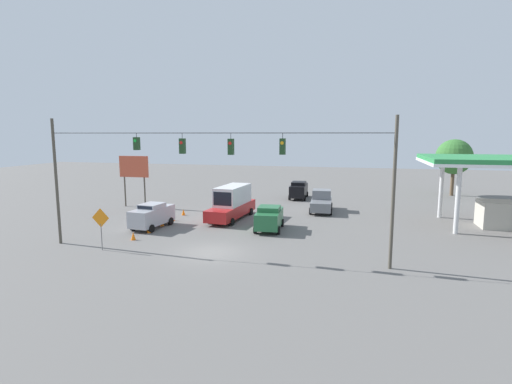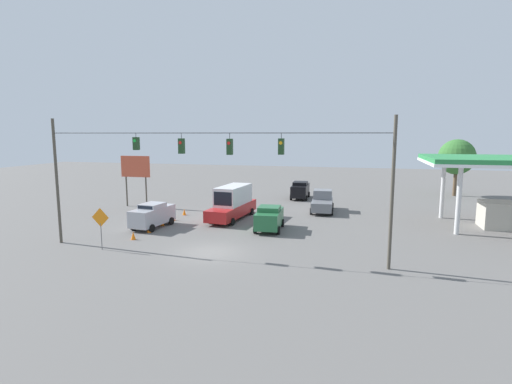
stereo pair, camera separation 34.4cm
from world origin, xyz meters
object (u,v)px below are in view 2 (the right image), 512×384
at_px(sedan_black_oncoming_deep, 300,190).
at_px(traffic_cone_fifth, 184,212).
at_px(sedan_green_crossing_near, 269,218).
at_px(tree_horizon_left, 457,157).
at_px(traffic_cone_nearest, 133,236).
at_px(sedan_silver_parked_shoulder, 153,215).
at_px(pickup_truck_grey_oncoming_far, 322,202).
at_px(traffic_cone_fourth, 174,217).
at_px(overhead_signal_span, 207,170).
at_px(box_truck_red_withflow_mid, 233,203).
at_px(traffic_cone_third, 162,222).
at_px(roadside_billboard, 135,170).
at_px(work_zone_sign, 100,221).
at_px(traffic_cone_second, 149,229).

distance_m(sedan_black_oncoming_deep, traffic_cone_fifth, 15.71).
xyz_separation_m(sedan_green_crossing_near, tree_horizon_left, (-18.52, -23.34, 3.84)).
bearing_deg(traffic_cone_nearest, tree_horizon_left, -133.77).
distance_m(sedan_silver_parked_shoulder, tree_horizon_left, 37.74).
xyz_separation_m(sedan_silver_parked_shoulder, pickup_truck_grey_oncoming_far, (-12.99, -10.52, -0.08)).
bearing_deg(traffic_cone_fourth, sedan_green_crossing_near, 171.69).
bearing_deg(overhead_signal_span, pickup_truck_grey_oncoming_far, -109.51).
height_order(box_truck_red_withflow_mid, traffic_cone_fifth, box_truck_red_withflow_mid).
xyz_separation_m(sedan_silver_parked_shoulder, traffic_cone_third, (-0.48, -0.75, -0.76)).
distance_m(sedan_black_oncoming_deep, roadside_billboard, 19.05).
bearing_deg(sedan_black_oncoming_deep, traffic_cone_fourth, 58.51).
relative_size(traffic_cone_third, traffic_cone_fourth, 1.00).
bearing_deg(sedan_black_oncoming_deep, work_zone_sign, 68.31).
height_order(overhead_signal_span, sedan_green_crossing_near, overhead_signal_span).
height_order(traffic_cone_fifth, roadside_billboard, roadside_billboard).
xyz_separation_m(pickup_truck_grey_oncoming_far, traffic_cone_nearest, (12.48, 14.35, -0.68)).
distance_m(traffic_cone_third, roadside_billboard, 10.85).
distance_m(sedan_silver_parked_shoulder, pickup_truck_grey_oncoming_far, 16.72).
xyz_separation_m(work_zone_sign, tree_horizon_left, (-28.20, -31.57, 2.86)).
xyz_separation_m(pickup_truck_grey_oncoming_far, sedan_black_oncoming_deep, (3.32, -7.48, 0.08)).
relative_size(sedan_black_oncoming_deep, traffic_cone_second, 7.84).
distance_m(traffic_cone_fourth, roadside_billboard, 9.44).
xyz_separation_m(sedan_silver_parked_shoulder, traffic_cone_nearest, (-0.52, 3.83, -0.76)).
height_order(sedan_silver_parked_shoulder, work_zone_sign, work_zone_sign).
xyz_separation_m(traffic_cone_third, tree_horizon_left, (-27.60, -24.18, 4.56)).
height_order(traffic_cone_second, traffic_cone_fourth, same).
height_order(sedan_black_oncoming_deep, traffic_cone_third, sedan_black_oncoming_deep).
height_order(traffic_cone_third, work_zone_sign, work_zone_sign).
distance_m(traffic_cone_third, traffic_cone_fourth, 2.18).
bearing_deg(pickup_truck_grey_oncoming_far, sedan_silver_parked_shoulder, 39.00).
bearing_deg(traffic_cone_nearest, traffic_cone_second, -91.37).
relative_size(traffic_cone_fourth, work_zone_sign, 0.21).
distance_m(overhead_signal_span, traffic_cone_fifth, 14.11).
xyz_separation_m(overhead_signal_span, sedan_green_crossing_near, (-2.37, -7.47, -4.44)).
bearing_deg(sedan_green_crossing_near, traffic_cone_second, 19.76).
relative_size(sedan_silver_parked_shoulder, traffic_cone_fifth, 7.67).
relative_size(overhead_signal_span, traffic_cone_fourth, 38.32).
relative_size(traffic_cone_nearest, traffic_cone_fifth, 1.00).
bearing_deg(traffic_cone_third, traffic_cone_fifth, -88.60).
distance_m(traffic_cone_second, roadside_billboard, 12.67).
bearing_deg(traffic_cone_fourth, traffic_cone_third, 91.04).
relative_size(sedan_black_oncoming_deep, traffic_cone_fourth, 7.84).
height_order(pickup_truck_grey_oncoming_far, roadside_billboard, roadside_billboard).
bearing_deg(traffic_cone_fifth, roadside_billboard, -23.10).
xyz_separation_m(traffic_cone_second, traffic_cone_third, (0.09, -2.38, 0.00)).
height_order(sedan_silver_parked_shoulder, box_truck_red_withflow_mid, box_truck_red_withflow_mid).
bearing_deg(box_truck_red_withflow_mid, sedan_green_crossing_near, 140.92).
bearing_deg(traffic_cone_second, sedan_silver_parked_shoulder, -70.77).
distance_m(box_truck_red_withflow_mid, sedan_green_crossing_near, 5.45).
height_order(overhead_signal_span, roadside_billboard, overhead_signal_span).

